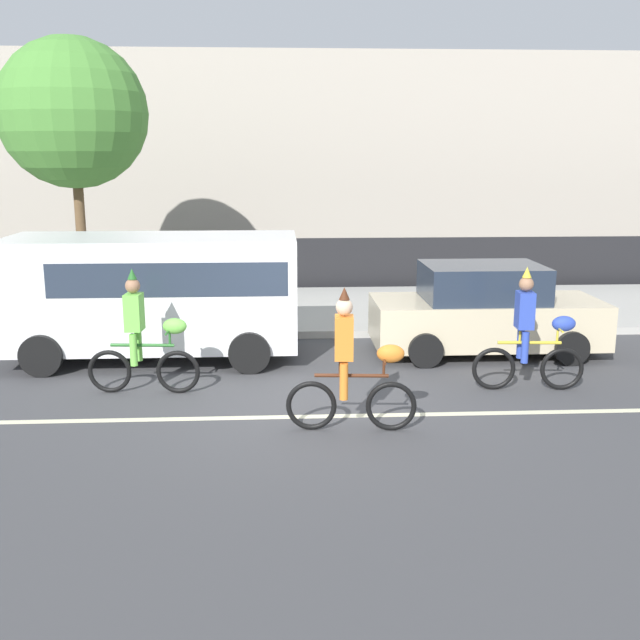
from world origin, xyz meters
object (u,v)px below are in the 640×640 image
object	(u,v)px
parade_cyclist_lime	(143,339)
parked_van_white	(158,288)
parade_cyclist_cobalt	(531,337)
parade_cyclist_orange	(353,369)
parked_car_beige	(485,312)

from	to	relation	value
parade_cyclist_lime	parked_van_white	world-z (taller)	parked_van_white
parade_cyclist_cobalt	parade_cyclist_lime	bearing A→B (deg)	178.36
parade_cyclist_cobalt	parade_cyclist_orange	bearing A→B (deg)	-151.22
parade_cyclist_lime	parked_van_white	distance (m)	2.03
parked_van_white	parked_car_beige	size ratio (longest dim) A/B	1.22
parade_cyclist_orange	parked_car_beige	world-z (taller)	parade_cyclist_orange
parade_cyclist_orange	parked_van_white	distance (m)	4.86
parked_van_white	parade_cyclist_lime	bearing A→B (deg)	-87.95
parade_cyclist_cobalt	parked_van_white	size ratio (longest dim) A/B	0.38
parade_cyclist_lime	parade_cyclist_orange	distance (m)	3.48
parked_car_beige	parade_cyclist_lime	bearing A→B (deg)	-160.77
parade_cyclist_lime	parade_cyclist_orange	xyz separation A→B (m)	(3.00, -1.76, 0.00)
parked_van_white	parked_car_beige	xyz separation A→B (m)	(5.86, 0.03, -0.50)
parade_cyclist_orange	parked_car_beige	size ratio (longest dim) A/B	0.47
parade_cyclist_cobalt	parked_car_beige	xyz separation A→B (m)	(-0.11, 2.19, -0.06)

